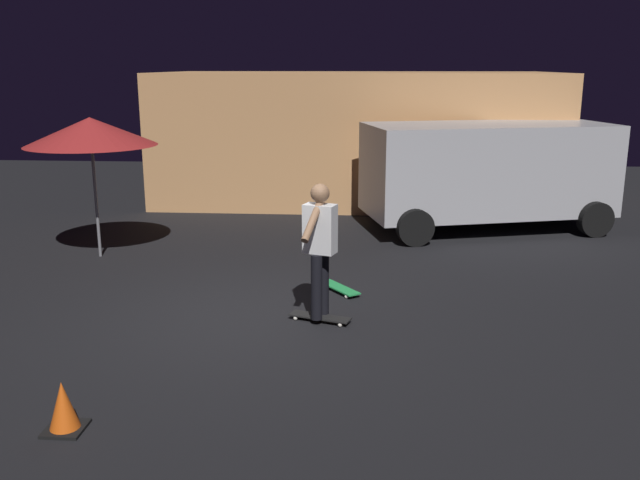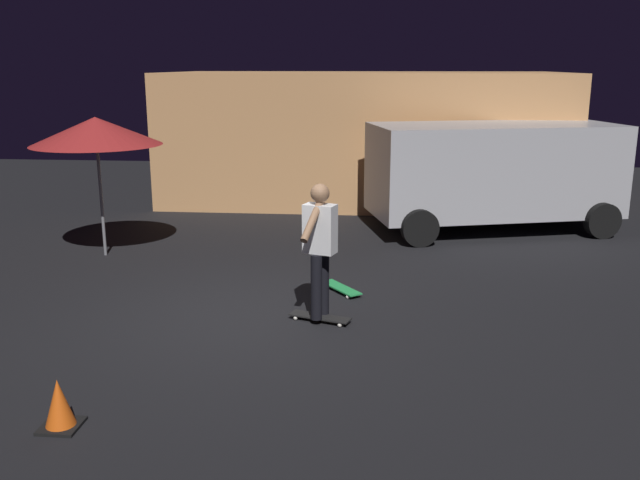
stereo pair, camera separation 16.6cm
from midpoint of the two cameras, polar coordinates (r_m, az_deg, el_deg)
name	(u,v)px [view 2 (the right image)]	position (r m, az deg, el deg)	size (l,w,h in m)	color
ground_plane	(247,315)	(8.93, -5.49, -6.16)	(28.00, 28.00, 0.00)	black
low_building	(364,136)	(16.50, 3.95, 8.56)	(9.04, 4.14, 2.94)	tan
parked_van	(494,170)	(13.63, 14.52, 5.61)	(4.94, 3.21, 2.03)	#B2B2B7
patio_umbrella	(96,131)	(11.78, -17.66, 8.57)	(2.10, 2.10, 2.30)	slate
skateboard_ridden	(320,317)	(8.65, 0.55, -6.40)	(0.80, 0.44, 0.07)	black
skateboard_spare	(341,288)	(9.75, 2.22, -3.99)	(0.63, 0.74, 0.07)	green
skater	(320,241)	(8.36, 0.57, -0.09)	(0.43, 0.96, 1.67)	black
traffic_cone	(59,406)	(6.59, -20.06, -12.75)	(0.34, 0.34, 0.46)	black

